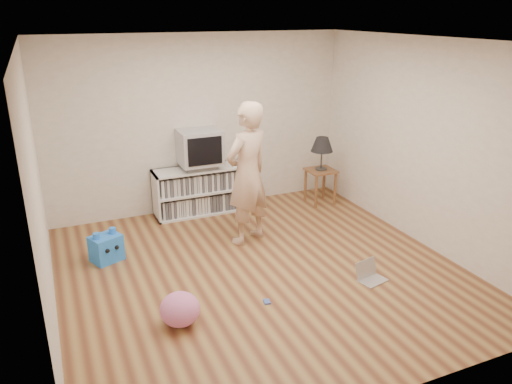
{
  "coord_description": "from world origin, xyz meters",
  "views": [
    {
      "loc": [
        -2.12,
        -4.74,
        2.89
      ],
      "look_at": [
        0.11,
        0.4,
        0.84
      ],
      "focal_mm": 35.0,
      "sensor_mm": 36.0,
      "label": 1
    }
  ],
  "objects": [
    {
      "name": "crt_tv",
      "position": [
        -0.08,
        2.02,
        1.02
      ],
      "size": [
        0.6,
        0.53,
        0.5
      ],
      "color": "#ABABB0",
      "rests_on": "dvd_deck"
    },
    {
      "name": "table_lamp",
      "position": [
        1.76,
        1.65,
        0.94
      ],
      "size": [
        0.34,
        0.34,
        0.52
      ],
      "color": "#333333",
      "rests_on": "side_table"
    },
    {
      "name": "person",
      "position": [
        0.18,
        0.83,
        0.93
      ],
      "size": [
        0.8,
        0.68,
        1.85
      ],
      "primitive_type": "imported",
      "rotation": [
        0.0,
        0.0,
        3.56
      ],
      "color": "beige",
      "rests_on": "ground"
    },
    {
      "name": "dvd_deck",
      "position": [
        -0.08,
        2.02,
        0.73
      ],
      "size": [
        0.45,
        0.35,
        0.07
      ],
      "primitive_type": "cube",
      "color": "gray",
      "rests_on": "media_unit"
    },
    {
      "name": "plush_blue",
      "position": [
        -1.62,
        0.99,
        0.17
      ],
      "size": [
        0.42,
        0.39,
        0.4
      ],
      "rotation": [
        0.0,
        0.0,
        0.41
      ],
      "color": "#227BFF",
      "rests_on": "ground"
    },
    {
      "name": "side_table",
      "position": [
        1.76,
        1.65,
        0.42
      ],
      "size": [
        0.42,
        0.42,
        0.55
      ],
      "color": "brown",
      "rests_on": "ground"
    },
    {
      "name": "ground",
      "position": [
        0.0,
        0.0,
        0.0
      ],
      "size": [
        4.5,
        4.5,
        0.0
      ],
      "primitive_type": "plane",
      "color": "brown",
      "rests_on": "ground"
    },
    {
      "name": "plush_pink",
      "position": [
        -1.15,
        -0.65,
        0.17
      ],
      "size": [
        0.46,
        0.46,
        0.33
      ],
      "primitive_type": "ellipsoid",
      "rotation": [
        0.0,
        0.0,
        0.2
      ],
      "color": "pink",
      "rests_on": "ground"
    },
    {
      "name": "ceiling",
      "position": [
        0.0,
        0.0,
        2.6
      ],
      "size": [
        4.5,
        4.5,
        0.01
      ],
      "primitive_type": "cube",
      "color": "white",
      "rests_on": "walls"
    },
    {
      "name": "walls",
      "position": [
        0.0,
        0.0,
        1.3
      ],
      "size": [
        4.52,
        4.52,
        2.6
      ],
      "color": "beige",
      "rests_on": "ground"
    },
    {
      "name": "media_unit",
      "position": [
        -0.08,
        2.04,
        0.35
      ],
      "size": [
        1.4,
        0.45,
        0.7
      ],
      "color": "white",
      "rests_on": "ground"
    },
    {
      "name": "playing_cards",
      "position": [
        -0.22,
        -0.64,
        0.01
      ],
      "size": [
        0.08,
        0.1,
        0.02
      ],
      "primitive_type": "cube",
      "rotation": [
        0.0,
        0.0,
        -0.16
      ],
      "color": "#465FBB",
      "rests_on": "ground"
    },
    {
      "name": "laptop",
      "position": [
        1.06,
        -0.67,
        0.06
      ],
      "size": [
        0.36,
        0.31,
        0.21
      ],
      "rotation": [
        0.0,
        0.0,
        0.23
      ],
      "color": "silver",
      "rests_on": "ground"
    }
  ]
}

